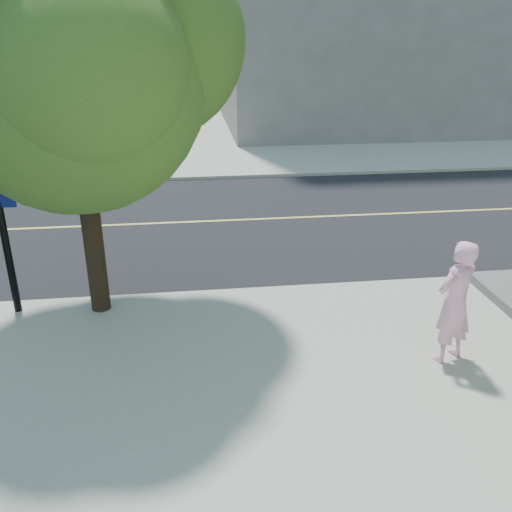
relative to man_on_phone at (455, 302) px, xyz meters
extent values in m
plane|color=black|center=(-6.69, 2.87, -1.10)|extent=(140.00, 140.00, 0.00)
cube|color=black|center=(-6.69, 7.37, -1.10)|extent=(140.00, 9.00, 0.01)
cube|color=#A3A492|center=(6.81, 24.37, -1.04)|extent=(29.00, 25.00, 0.12)
imported|color=#F8AACA|center=(0.00, 0.00, 0.00)|extent=(0.85, 0.73, 1.96)
cylinder|color=black|center=(-5.59, 2.37, 0.75)|extent=(0.35, 0.35, 3.46)
sphere|color=#406722|center=(-5.59, 2.37, 3.05)|extent=(4.22, 4.22, 4.22)
sphere|color=#406722|center=(-4.44, 2.95, 3.63)|extent=(3.26, 3.26, 3.26)
sphere|color=#406722|center=(-6.55, 3.14, 3.82)|extent=(3.07, 3.07, 3.07)
sphere|color=#406722|center=(-5.21, 1.32, 3.34)|extent=(2.88, 2.88, 2.88)
camera|label=1|loc=(-3.88, -6.85, 3.79)|focal=38.24mm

